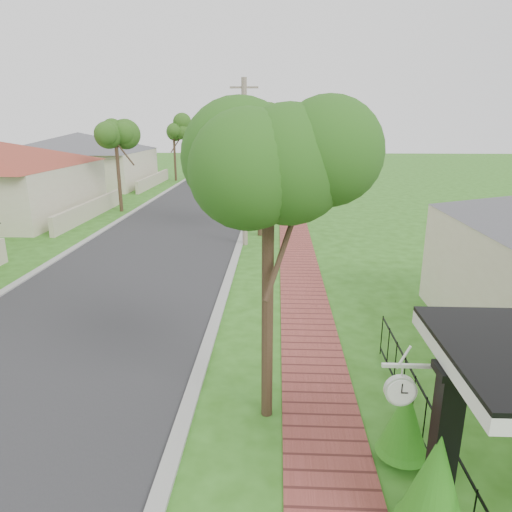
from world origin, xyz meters
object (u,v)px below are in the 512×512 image
(parked_car_red, at_px, (248,186))
(station_clock, at_px, (401,388))
(parked_car_white, at_px, (244,172))
(utility_pole, at_px, (245,164))
(porch_post, at_px, (441,462))
(near_tree, at_px, (268,182))

(parked_car_red, xyz_separation_m, station_clock, (3.89, -28.60, 1.13))
(parked_car_white, relative_size, station_clock, 6.18)
(station_clock, bearing_deg, utility_pole, 102.09)
(parked_car_red, height_order, station_clock, station_clock)
(parked_car_red, distance_m, utility_pole, 14.17)
(porch_post, height_order, station_clock, porch_post)
(parked_car_red, height_order, utility_pole, utility_pole)
(parked_car_red, relative_size, station_clock, 6.65)
(parked_car_white, bearing_deg, parked_car_red, -75.32)
(utility_pole, distance_m, station_clock, 15.17)
(near_tree, bearing_deg, station_clock, -48.52)
(parked_car_red, relative_size, near_tree, 0.87)
(parked_car_red, distance_m, parked_car_white, 11.21)
(porch_post, relative_size, near_tree, 0.45)
(utility_pole, bearing_deg, parked_car_white, 94.34)
(station_clock, bearing_deg, parked_car_white, 97.25)
(porch_post, bearing_deg, parked_car_red, 98.60)
(near_tree, distance_m, utility_pole, 12.73)
(parked_car_red, relative_size, parked_car_white, 1.08)
(parked_car_red, bearing_deg, station_clock, -76.87)
(parked_car_red, height_order, parked_car_white, parked_car_red)
(parked_car_red, distance_m, near_tree, 26.83)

